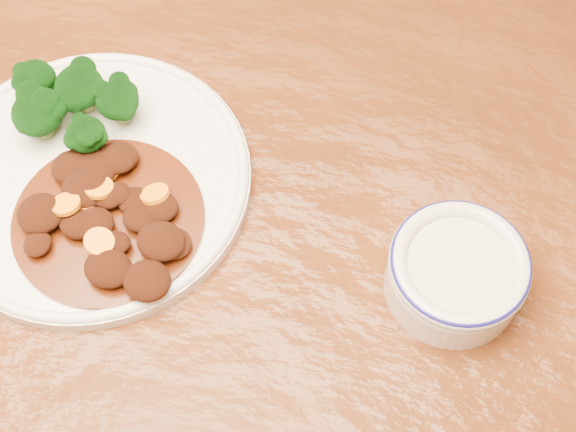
% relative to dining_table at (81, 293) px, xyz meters
% --- Properties ---
extents(dining_table, '(1.58, 1.04, 0.75)m').
position_rel_dining_table_xyz_m(dining_table, '(0.00, 0.00, 0.00)').
color(dining_table, '#59290F').
rests_on(dining_table, ground).
extents(dinner_plate, '(0.31, 0.31, 0.02)m').
position_rel_dining_table_xyz_m(dinner_plate, '(-0.01, 0.08, 0.09)').
color(dinner_plate, silver).
rests_on(dinner_plate, dining_table).
extents(broccoli_florets, '(0.13, 0.09, 0.05)m').
position_rel_dining_table_xyz_m(broccoli_florets, '(-0.05, 0.14, 0.13)').
color(broccoli_florets, '#80A555').
rests_on(broccoli_florets, dinner_plate).
extents(mince_stew, '(0.18, 0.18, 0.03)m').
position_rel_dining_table_xyz_m(mince_stew, '(0.03, 0.05, 0.11)').
color(mince_stew, '#4C1B08').
rests_on(mince_stew, dinner_plate).
extents(dip_bowl, '(0.12, 0.12, 0.06)m').
position_rel_dining_table_xyz_m(dip_bowl, '(0.35, 0.10, 0.11)').
color(dip_bowl, beige).
rests_on(dip_bowl, dining_table).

